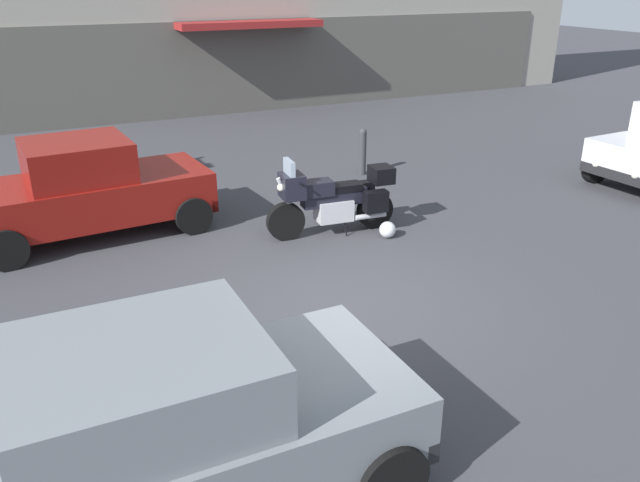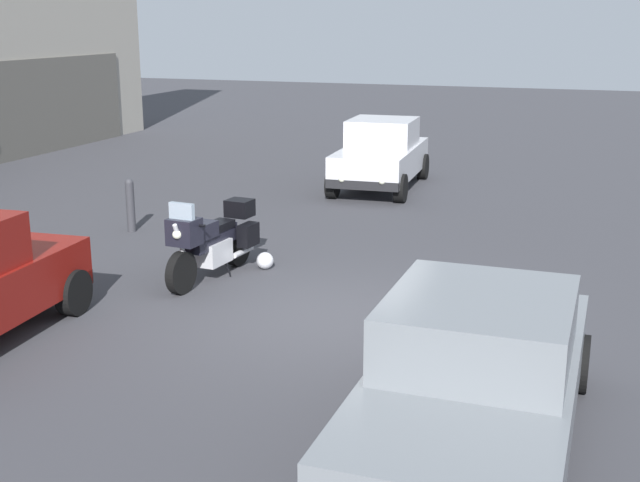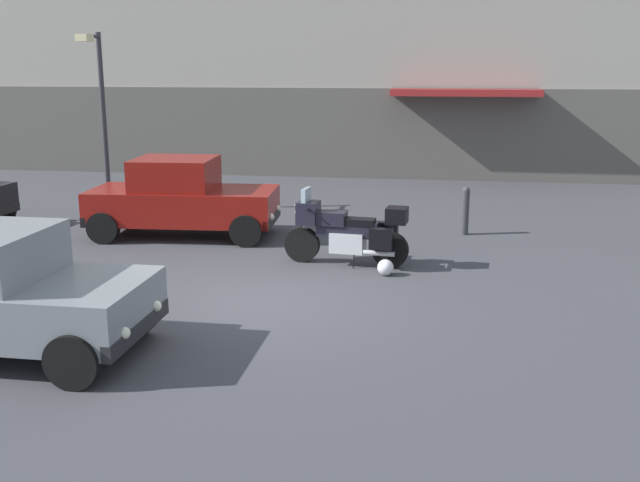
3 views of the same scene
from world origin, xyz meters
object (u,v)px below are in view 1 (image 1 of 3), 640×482
bollard_curbside (363,150)px  motorcycle (334,198)px  helmet (387,230)px  car_wagon_end (89,189)px  car_sedan_far (142,432)px

bollard_curbside → motorcycle: bearing=-127.3°
helmet → car_wagon_end: size_ratio=0.07×
helmet → bollard_curbside: (1.42, 3.39, 0.40)m
helmet → car_sedan_far: 6.46m
car_sedan_far → car_wagon_end: 6.51m
car_sedan_far → car_wagon_end: (0.45, 6.50, 0.03)m
motorcycle → helmet: (0.72, -0.58, -0.48)m
helmet → bollard_curbside: bearing=67.2°
motorcycle → bollard_curbside: bearing=-121.7°
car_wagon_end → bollard_curbside: bearing=6.6°
motorcycle → car_sedan_far: (-4.14, -4.79, 0.16)m
motorcycle → car_sedan_far: bearing=54.7°
car_sedan_far → car_wagon_end: size_ratio=1.16×
car_sedan_far → car_wagon_end: bearing=86.0°
motorcycle → bollard_curbside: size_ratio=2.21×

